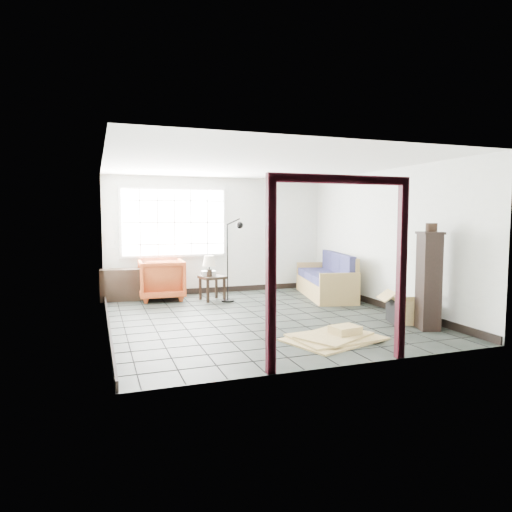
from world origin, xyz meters
name	(u,v)px	position (x,y,z in m)	size (l,w,h in m)	color
ground	(259,317)	(0.00, 0.00, 0.00)	(5.50, 5.50, 0.00)	black
room_shell	(259,219)	(0.00, 0.03, 1.68)	(5.02, 5.52, 2.61)	silver
window_panel	(174,222)	(-1.00, 2.70, 1.60)	(2.32, 0.08, 1.52)	silver
doorway_trim	(340,247)	(0.00, -2.70, 1.38)	(1.80, 0.08, 2.20)	#350C14
futon_sofa	(328,281)	(2.08, 1.39, 0.34)	(1.25, 2.26, 0.95)	olive
armchair	(161,277)	(-1.36, 2.25, 0.46)	(0.90, 0.85, 0.93)	#962F15
side_table	(212,280)	(-0.39, 1.80, 0.42)	(0.55, 0.55, 0.51)	black
table_lamp	(209,262)	(-0.46, 1.73, 0.80)	(0.28, 0.28, 0.43)	black
projector	(208,273)	(-0.45, 1.87, 0.56)	(0.31, 0.25, 0.10)	silver
floor_lamp	(233,257)	(-0.02, 1.49, 0.91)	(0.45, 0.39, 1.70)	black
console_shelf	(122,285)	(-2.15, 2.40, 0.33)	(0.86, 0.38, 0.65)	black
tall_shelf	(429,280)	(2.15, -1.66, 0.76)	(0.43, 0.49, 1.50)	black
pot	(431,227)	(2.22, -1.60, 1.57)	(0.21, 0.21, 0.13)	black
open_box	(408,311)	(2.15, -1.19, 0.19)	(1.02, 0.70, 0.53)	olive
cardboard_pile	(335,336)	(0.51, -1.74, 0.05)	(1.53, 1.28, 0.19)	olive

